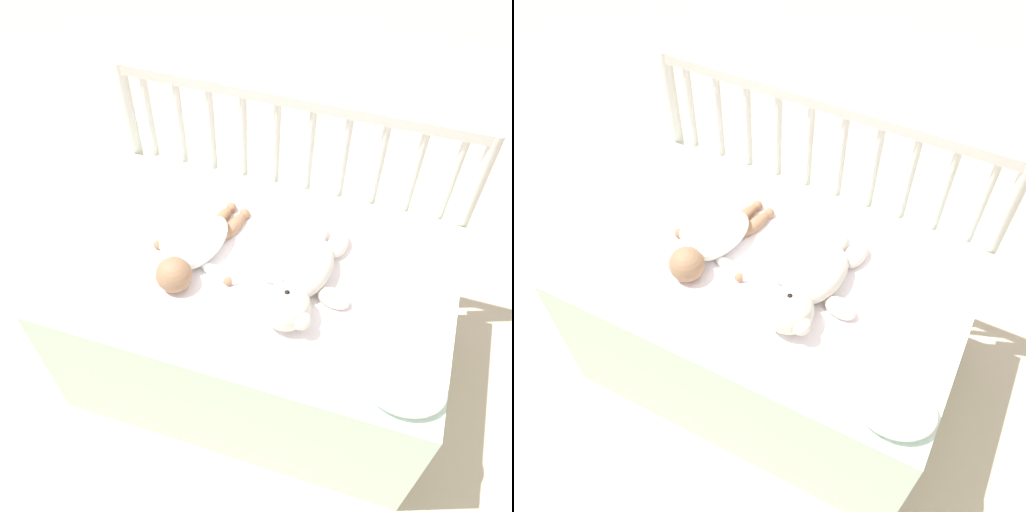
# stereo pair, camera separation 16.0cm
# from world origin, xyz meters

# --- Properties ---
(ground_plane) EXTENTS (12.00, 12.00, 0.00)m
(ground_plane) POSITION_xyz_m (0.00, 0.00, 0.00)
(ground_plane) COLOR #C6B293
(crib_mattress) EXTENTS (1.14, 0.70, 0.56)m
(crib_mattress) POSITION_xyz_m (0.00, 0.00, 0.28)
(crib_mattress) COLOR silver
(crib_mattress) RESTS_ON ground_plane
(crib_rail) EXTENTS (1.14, 0.04, 0.90)m
(crib_rail) POSITION_xyz_m (-0.00, 0.37, 0.64)
(crib_rail) COLOR beige
(crib_rail) RESTS_ON ground_plane
(blanket) EXTENTS (0.83, 0.52, 0.01)m
(blanket) POSITION_xyz_m (-0.01, 0.01, 0.56)
(blanket) COLOR white
(blanket) RESTS_ON crib_mattress
(teddy_bear) EXTENTS (0.29, 0.41, 0.13)m
(teddy_bear) POSITION_xyz_m (0.14, -0.04, 0.61)
(teddy_bear) COLOR silver
(teddy_bear) RESTS_ON crib_mattress
(baby) EXTENTS (0.30, 0.38, 0.10)m
(baby) POSITION_xyz_m (-0.17, -0.01, 0.60)
(baby) COLOR white
(baby) RESTS_ON crib_mattress
(small_pillow) EXTENTS (0.21, 0.16, 0.06)m
(small_pillow) POSITION_xyz_m (0.46, -0.25, 0.59)
(small_pillow) COLOR white
(small_pillow) RESTS_ON crib_mattress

